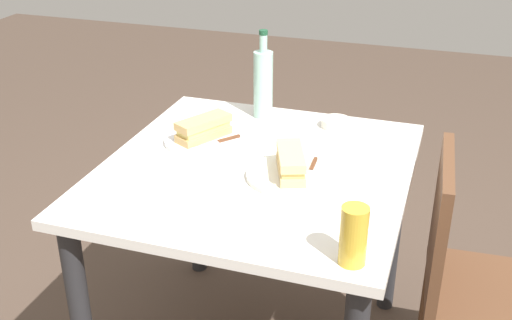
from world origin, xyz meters
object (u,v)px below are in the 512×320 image
at_px(olive_bowl, 336,123).
at_px(baguette_sandwich_far, 291,162).
at_px(plate_near, 204,140).
at_px(baguette_sandwich_near, 204,128).
at_px(beer_glass, 354,236).
at_px(dining_table, 256,201).
at_px(chair_far, 468,278).
at_px(water_bottle, 263,83).
at_px(plate_far, 290,175).
at_px(knife_near, 219,142).
at_px(knife_far, 311,170).

bearing_deg(olive_bowl, baguette_sandwich_far, -6.76).
xyz_separation_m(plate_near, olive_bowl, (-0.25, 0.38, 0.01)).
bearing_deg(baguette_sandwich_near, beer_glass, 48.54).
bearing_deg(plate_near, dining_table, 62.56).
relative_size(chair_far, beer_glass, 5.83).
bearing_deg(baguette_sandwich_far, beer_glass, 34.39).
distance_m(dining_table, olive_bowl, 0.42).
bearing_deg(olive_bowl, plate_near, -56.03).
relative_size(baguette_sandwich_near, water_bottle, 0.63).
height_order(dining_table, plate_near, plate_near).
relative_size(chair_far, olive_bowl, 8.54).
height_order(dining_table, plate_far, plate_far).
relative_size(dining_table, beer_glass, 6.53).
distance_m(baguette_sandwich_near, water_bottle, 0.30).
bearing_deg(plate_far, baguette_sandwich_near, -114.44).
bearing_deg(plate_far, dining_table, -108.61).
xyz_separation_m(dining_table, olive_bowl, (-0.36, 0.16, 0.14)).
xyz_separation_m(baguette_sandwich_far, water_bottle, (-0.42, -0.22, 0.08)).
bearing_deg(plate_far, knife_near, -115.74).
xyz_separation_m(dining_table, baguette_sandwich_far, (0.04, 0.12, 0.17)).
xyz_separation_m(plate_near, baguette_sandwich_far, (0.15, 0.33, 0.04)).
bearing_deg(plate_far, knife_far, 120.50).
relative_size(plate_far, water_bottle, 0.83).
xyz_separation_m(plate_far, baguette_sandwich_far, (0.00, -0.00, 0.04)).
bearing_deg(baguette_sandwich_near, knife_far, 72.82).
bearing_deg(knife_far, baguette_sandwich_far, -59.50).
bearing_deg(knife_far, plate_far, -59.50).
relative_size(knife_near, olive_bowl, 1.50).
xyz_separation_m(dining_table, water_bottle, (-0.38, -0.10, 0.24)).
bearing_deg(beer_glass, knife_near, -133.40).
relative_size(baguette_sandwich_near, baguette_sandwich_far, 0.98).
bearing_deg(olive_bowl, knife_far, 0.82).
distance_m(baguette_sandwich_near, plate_far, 0.36).
height_order(dining_table, baguette_sandwich_near, baguette_sandwich_near).
height_order(knife_near, water_bottle, water_bottle).
height_order(chair_far, knife_near, chair_far).
bearing_deg(olive_bowl, water_bottle, -93.35).
xyz_separation_m(dining_table, knife_far, (0.01, 0.17, 0.14)).
height_order(baguette_sandwich_near, water_bottle, water_bottle).
height_order(chair_far, baguette_sandwich_far, chair_far).
relative_size(baguette_sandwich_far, water_bottle, 0.64).
xyz_separation_m(baguette_sandwich_near, knife_near, (0.02, 0.06, -0.03)).
relative_size(knife_near, water_bottle, 0.48).
relative_size(knife_far, water_bottle, 0.59).
bearing_deg(dining_table, plate_far, 71.39).
distance_m(knife_near, olive_bowl, 0.42).
bearing_deg(chair_far, baguette_sandwich_near, -97.64).
bearing_deg(chair_far, plate_near, -97.64).
distance_m(water_bottle, olive_bowl, 0.29).
height_order(baguette_sandwich_far, beer_glass, beer_glass).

